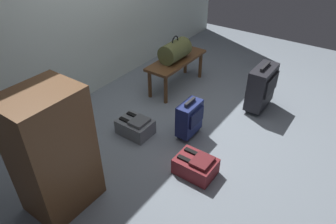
{
  "coord_description": "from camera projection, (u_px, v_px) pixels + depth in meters",
  "views": [
    {
      "loc": [
        -2.59,
        -1.41,
        2.17
      ],
      "look_at": [
        -0.3,
        0.21,
        0.25
      ],
      "focal_mm": 32.56,
      "sensor_mm": 36.0,
      "label": 1
    }
  ],
  "objects": [
    {
      "name": "suitcase_upright_charcoal",
      "position": [
        262.0,
        87.0,
        3.75
      ],
      "size": [
        0.48,
        0.24,
        0.6
      ],
      "color": "black",
      "rests_on": "ground"
    },
    {
      "name": "ground_plane",
      "position": [
        197.0,
        123.0,
        3.64
      ],
      "size": [
        6.6,
        6.6,
        0.0
      ],
      "primitive_type": "plane",
      "color": "slate"
    },
    {
      "name": "suitcase_small_navy",
      "position": [
        190.0,
        118.0,
        3.32
      ],
      "size": [
        0.32,
        0.18,
        0.46
      ],
      "color": "navy",
      "rests_on": "ground"
    },
    {
      "name": "side_cabinet",
      "position": [
        53.0,
        153.0,
        2.39
      ],
      "size": [
        0.56,
        0.44,
        1.1
      ],
      "color": "brown",
      "rests_on": "ground"
    },
    {
      "name": "duffel_bag_olive",
      "position": [
        175.0,
        51.0,
        4.03
      ],
      "size": [
        0.44,
        0.26,
        0.34
      ],
      "color": "#51562D",
      "rests_on": "bench"
    },
    {
      "name": "backpack_maroon",
      "position": [
        196.0,
        166.0,
        2.92
      ],
      "size": [
        0.28,
        0.38,
        0.21
      ],
      "color": "maroon",
      "rests_on": "ground"
    },
    {
      "name": "cell_phone",
      "position": [
        185.0,
        51.0,
        4.34
      ],
      "size": [
        0.07,
        0.14,
        0.01
      ],
      "color": "black",
      "rests_on": "bench"
    },
    {
      "name": "bench",
      "position": [
        177.0,
        63.0,
        4.17
      ],
      "size": [
        1.0,
        0.36,
        0.43
      ],
      "color": "brown",
      "rests_on": "ground"
    },
    {
      "name": "backpack_grey",
      "position": [
        135.0,
        126.0,
        3.43
      ],
      "size": [
        0.28,
        0.38,
        0.21
      ],
      "color": "slate",
      "rests_on": "ground"
    }
  ]
}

